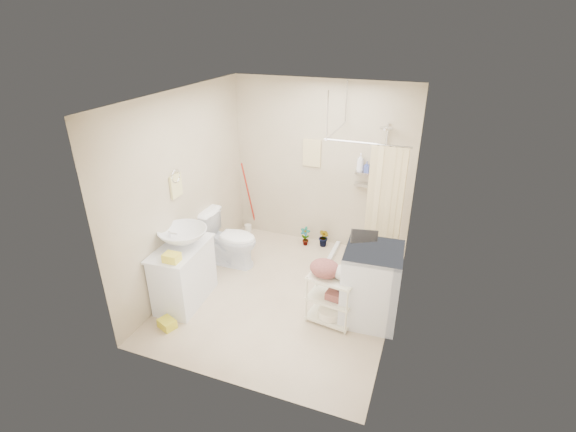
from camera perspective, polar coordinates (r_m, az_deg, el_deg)
name	(u,v)px	position (r m, az deg, el deg)	size (l,w,h in m)	color
floor	(284,294)	(5.70, -0.51, -10.65)	(3.20, 3.20, 0.00)	beige
ceiling	(283,96)	(4.66, -0.64, 16.06)	(2.80, 3.20, 0.04)	silver
wall_back	(321,166)	(6.46, 4.58, 6.81)	(2.80, 0.04, 2.60)	#C2B396
wall_front	(219,276)	(3.78, -9.41, -8.06)	(2.80, 0.04, 2.60)	#C2B396
wall_left	(185,191)	(5.66, -13.93, 3.35)	(0.04, 3.20, 2.60)	#C2B396
wall_right	(402,225)	(4.77, 15.33, -1.14)	(0.04, 3.20, 2.60)	#C2B396
vanity	(184,274)	(5.54, -14.05, -7.72)	(0.51, 0.91, 0.80)	silver
sink	(183,237)	(5.34, -14.16, -2.76)	(0.61, 0.61, 0.21)	silver
counter_basket	(172,258)	(5.04, -15.62, -5.49)	(0.18, 0.14, 0.10)	yellow
floor_basket	(167,322)	(5.34, -16.24, -13.77)	(0.29, 0.22, 0.16)	yellow
toilet	(230,238)	(6.21, -7.99, -3.04)	(0.47, 0.83, 0.84)	white
mop	(247,197)	(7.02, -5.68, 2.53)	(0.12, 0.12, 1.27)	#AA2015
potted_plant_a	(305,236)	(6.76, 2.36, -2.79)	(0.17, 0.11, 0.32)	brown
potted_plant_b	(324,238)	(6.74, 4.93, -2.96)	(0.18, 0.14, 0.32)	brown
hanging_towel	(312,153)	(6.42, 3.29, 8.61)	(0.28, 0.03, 0.42)	beige
towel_ring	(176,184)	(5.44, -15.09, 4.22)	(0.04, 0.22, 0.34)	#E6DB8D
tp_holder	(194,229)	(5.92, -12.76, -1.73)	(0.08, 0.12, 0.14)	white
shower	(368,202)	(5.88, 10.93, 1.84)	(1.10, 1.10, 2.10)	silver
shampoo_bottle_a	(360,162)	(6.21, 9.86, 7.23)	(0.10, 0.10, 0.27)	silver
shampoo_bottle_b	(367,167)	(6.20, 10.72, 6.61)	(0.07, 0.07, 0.16)	#384695
washing_machine	(371,284)	(5.15, 11.29, -9.17)	(0.65, 0.68, 0.96)	silver
laundry_rack	(331,295)	(5.08, 5.90, -10.70)	(0.55, 0.32, 0.76)	#EAE5C7
ironing_board	(359,275)	(5.12, 9.75, -7.94)	(0.33, 0.10, 1.15)	black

